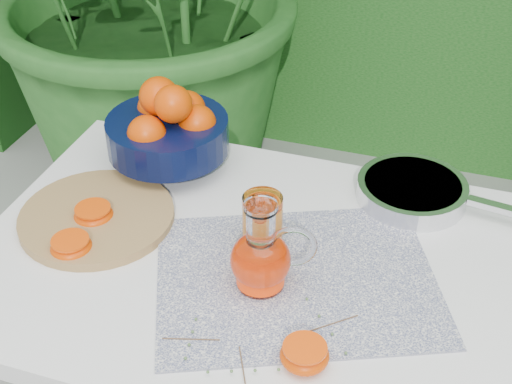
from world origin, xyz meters
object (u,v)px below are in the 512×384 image
(white_table, at_px, (253,291))
(saute_pan, at_px, (414,190))
(juice_pitcher, at_px, (262,258))
(fruit_bowl, at_px, (169,127))
(cutting_board, at_px, (97,217))

(white_table, xyz_separation_m, saute_pan, (0.25, 0.26, 0.10))
(juice_pitcher, relative_size, saute_pan, 0.43)
(fruit_bowl, height_order, saute_pan, fruit_bowl)
(white_table, xyz_separation_m, juice_pitcher, (0.04, -0.06, 0.14))
(fruit_bowl, height_order, juice_pitcher, fruit_bowl)
(cutting_board, relative_size, juice_pitcher, 1.75)
(cutting_board, bearing_deg, white_table, -1.50)
(fruit_bowl, xyz_separation_m, saute_pan, (0.50, 0.03, -0.07))
(fruit_bowl, bearing_deg, juice_pitcher, -44.88)
(fruit_bowl, bearing_deg, saute_pan, 3.79)
(fruit_bowl, relative_size, juice_pitcher, 1.86)
(white_table, relative_size, juice_pitcher, 5.96)
(juice_pitcher, bearing_deg, white_table, 120.60)
(cutting_board, height_order, saute_pan, saute_pan)
(fruit_bowl, xyz_separation_m, juice_pitcher, (0.30, -0.29, -0.03))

